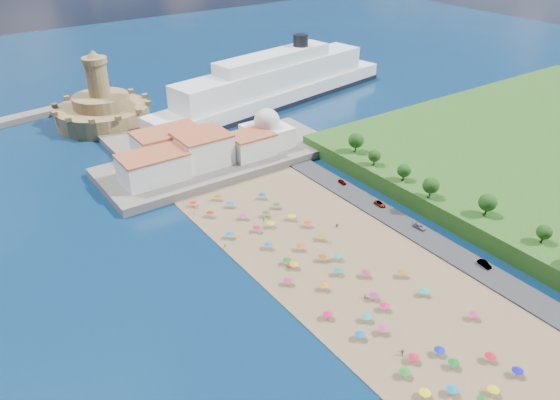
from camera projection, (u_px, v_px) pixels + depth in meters
ground at (320, 266)px, 149.32m from camera, size 700.00×700.00×0.00m
terrace at (220, 159)px, 205.71m from camera, size 90.00×36.00×3.00m
jetty at (130, 143)px, 219.88m from camera, size 18.00×70.00×2.40m
waterfront_buildings at (187, 152)px, 196.53m from camera, size 57.00×29.00×11.00m
domed_building at (267, 131)px, 210.60m from camera, size 16.00×16.00×15.00m
fortress at (102, 109)px, 238.62m from camera, size 40.00×40.00×32.40m
cruise_ship at (274, 86)px, 260.84m from camera, size 139.10×42.87×30.06m
beach_parasols at (337, 277)px, 141.50m from camera, size 33.38×115.69×2.20m
beachgoers at (314, 269)px, 146.17m from camera, size 34.65×97.02×1.86m
parked_cars at (405, 218)px, 168.88m from camera, size 2.11×63.11×1.38m
hillside_trees at (473, 200)px, 161.09m from camera, size 10.61×109.56×7.77m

